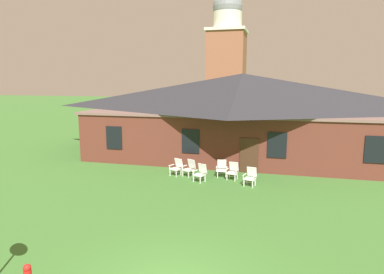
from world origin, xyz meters
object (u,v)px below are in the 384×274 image
(lawn_chair_near_door, at_px, (190,168))
(lawn_chair_left_end, at_px, (201,172))
(lawn_chair_middle, at_px, (222,168))
(lawn_chair_by_porch, at_px, (177,167))
(lawn_chair_right_end, at_px, (233,171))
(lawn_chair_far_side, at_px, (251,176))

(lawn_chair_near_door, xyz_separation_m, lawn_chair_left_end, (0.85, -0.86, 0.00))
(lawn_chair_near_door, relative_size, lawn_chair_left_end, 1.00)
(lawn_chair_near_door, relative_size, lawn_chair_middle, 1.00)
(lawn_chair_near_door, xyz_separation_m, lawn_chair_middle, (1.81, 0.36, 0.00))
(lawn_chair_by_porch, bearing_deg, lawn_chair_right_end, -0.89)
(lawn_chair_right_end, distance_m, lawn_chair_far_side, 1.38)
(lawn_chair_right_end, bearing_deg, lawn_chair_middle, 150.54)
(lawn_chair_near_door, bearing_deg, lawn_chair_by_porch, 178.79)
(lawn_chair_left_end, height_order, lawn_chair_far_side, same)
(lawn_chair_by_porch, xyz_separation_m, lawn_chair_near_door, (0.77, -0.02, 0.00))
(lawn_chair_middle, bearing_deg, lawn_chair_right_end, -29.46)
(lawn_chair_middle, relative_size, lawn_chair_far_side, 1.00)
(lawn_chair_by_porch, bearing_deg, lawn_chair_middle, 7.50)
(lawn_chair_near_door, bearing_deg, lawn_chair_middle, 11.13)
(lawn_chair_left_end, bearing_deg, lawn_chair_by_porch, 151.52)
(lawn_chair_left_end, height_order, lawn_chair_right_end, same)
(lawn_chair_middle, bearing_deg, lawn_chair_near_door, -168.87)
(lawn_chair_middle, relative_size, lawn_chair_right_end, 1.00)
(lawn_chair_by_porch, distance_m, lawn_chair_far_side, 4.43)
(lawn_chair_far_side, bearing_deg, lawn_chair_middle, 143.56)
(lawn_chair_by_porch, relative_size, lawn_chair_right_end, 1.00)
(lawn_chair_near_door, relative_size, lawn_chair_far_side, 1.00)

